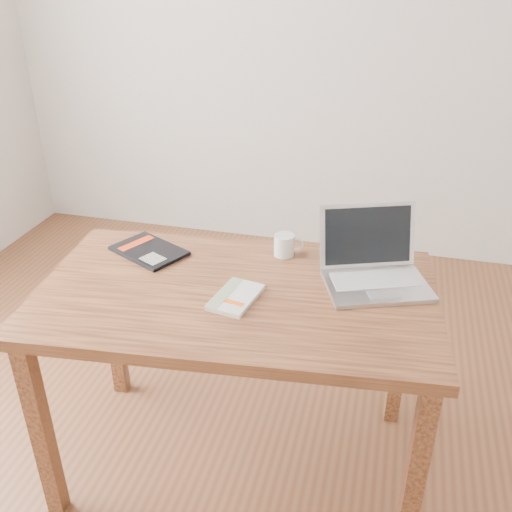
% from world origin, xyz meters
% --- Properties ---
extents(room, '(4.04, 4.04, 2.70)m').
position_xyz_m(room, '(-0.07, 0.00, 1.36)').
color(room, brown).
rests_on(room, ground).
extents(desk, '(1.33, 0.85, 0.75)m').
position_xyz_m(desk, '(-0.05, 0.13, 0.66)').
color(desk, '#57301A').
rests_on(desk, ground).
extents(white_guidebook, '(0.15, 0.21, 0.02)m').
position_xyz_m(white_guidebook, '(-0.04, 0.08, 0.76)').
color(white_guidebook, beige).
rests_on(white_guidebook, desk).
extents(black_guidebook, '(0.30, 0.27, 0.01)m').
position_xyz_m(black_guidebook, '(-0.43, 0.30, 0.76)').
color(black_guidebook, black).
rests_on(black_guidebook, desk).
extents(laptop, '(0.40, 0.38, 0.22)m').
position_xyz_m(laptop, '(0.36, 0.31, 0.80)').
color(laptop, silver).
rests_on(laptop, desk).
extents(coffee_mug, '(0.10, 0.07, 0.08)m').
position_xyz_m(coffee_mug, '(0.05, 0.40, 0.79)').
color(coffee_mug, white).
rests_on(coffee_mug, desk).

